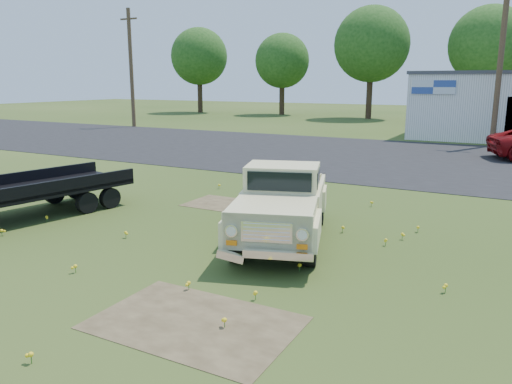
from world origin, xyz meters
TOP-DOWN VIEW (x-y plane):
  - ground at (0.00, 0.00)m, footprint 140.00×140.00m
  - asphalt_lot at (0.00, 15.00)m, footprint 90.00×14.00m
  - dirt_patch_a at (1.50, -3.00)m, footprint 3.00×2.00m
  - dirt_patch_b at (-2.00, 3.50)m, footprint 2.20×1.60m
  - utility_pole_west at (-22.00, 22.00)m, footprint 1.60×0.30m
  - utility_pole_mid at (4.00, 22.00)m, footprint 1.60×0.30m
  - treeline_a at (-28.00, 40.00)m, footprint 6.40×6.40m
  - treeline_b at (-18.00, 41.00)m, footprint 5.76×5.76m
  - treeline_c at (-8.00, 39.50)m, footprint 7.04×7.04m
  - treeline_d at (2.00, 40.50)m, footprint 6.72×6.72m
  - vintage_pickup_truck at (0.94, 1.20)m, footprint 3.29×5.18m
  - flatbed_trailer at (-5.91, -0.23)m, footprint 3.21×6.36m

SIDE VIEW (x-z plane):
  - ground at x=0.00m, z-range 0.00..0.00m
  - asphalt_lot at x=0.00m, z-range -0.01..0.01m
  - dirt_patch_a at x=1.50m, z-range -0.01..0.01m
  - dirt_patch_b at x=-2.00m, z-range -0.01..0.01m
  - flatbed_trailer at x=-5.91m, z-range 0.00..1.66m
  - vintage_pickup_truck at x=0.94m, z-range 0.00..1.75m
  - utility_pole_west at x=-22.00m, z-range 0.10..9.10m
  - utility_pole_mid at x=4.00m, z-range 0.10..9.10m
  - treeline_b at x=-18.00m, z-range 1.38..9.95m
  - treeline_a at x=-28.00m, z-range 1.54..11.06m
  - treeline_d at x=2.00m, z-range 1.62..11.62m
  - treeline_c at x=-8.00m, z-range 1.70..12.17m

